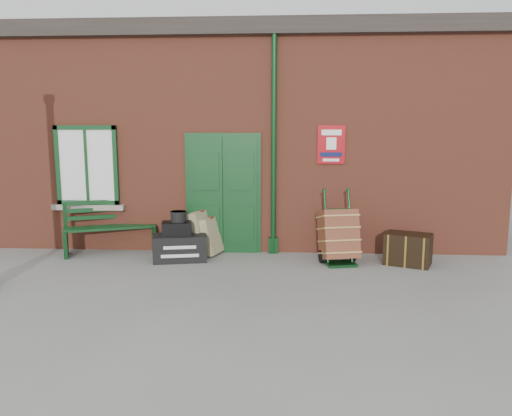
# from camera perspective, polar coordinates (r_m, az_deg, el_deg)

# --- Properties ---
(ground) EXTENTS (80.00, 80.00, 0.00)m
(ground) POSITION_cam_1_polar(r_m,az_deg,el_deg) (8.19, -2.88, -7.57)
(ground) COLOR gray
(ground) RESTS_ON ground
(station_building) EXTENTS (10.30, 4.30, 4.36)m
(station_building) POSITION_cam_1_polar(r_m,az_deg,el_deg) (11.32, -1.01, 8.19)
(station_building) COLOR brown
(station_building) RESTS_ON ground
(bench) EXTENTS (1.73, 1.09, 1.03)m
(bench) POSITION_cam_1_polar(r_m,az_deg,el_deg) (9.88, -16.35, -1.93)
(bench) COLOR #0F3717
(bench) RESTS_ON ground
(houdini_trunk) EXTENTS (1.02, 0.69, 0.47)m
(houdini_trunk) POSITION_cam_1_polar(r_m,az_deg,el_deg) (9.05, -8.67, -4.50)
(houdini_trunk) COLOR black
(houdini_trunk) RESTS_ON ground
(strongbox) EXTENTS (0.58, 0.47, 0.23)m
(strongbox) POSITION_cam_1_polar(r_m,az_deg,el_deg) (8.98, -9.04, -2.32)
(strongbox) COLOR black
(strongbox) RESTS_ON houdini_trunk
(hatbox) EXTENTS (0.33, 0.33, 0.19)m
(hatbox) POSITION_cam_1_polar(r_m,az_deg,el_deg) (8.97, -8.84, -0.96)
(hatbox) COLOR black
(hatbox) RESTS_ON strongbox
(suitcase_back) EXTENTS (0.53, 0.66, 0.83)m
(suitcase_back) POSITION_cam_1_polar(r_m,az_deg,el_deg) (9.38, -6.33, -2.83)
(suitcase_back) COLOR tan
(suitcase_back) RESTS_ON ground
(suitcase_front) EXTENTS (0.49, 0.60, 0.71)m
(suitcase_front) POSITION_cam_1_polar(r_m,az_deg,el_deg) (9.37, -5.24, -3.19)
(suitcase_front) COLOR tan
(suitcase_front) RESTS_ON ground
(porter_trolley) EXTENTS (0.74, 0.78, 1.27)m
(porter_trolley) POSITION_cam_1_polar(r_m,az_deg,el_deg) (8.83, 9.41, -3.14)
(porter_trolley) COLOR black
(porter_trolley) RESTS_ON ground
(dark_trunk) EXTENTS (0.89, 0.76, 0.55)m
(dark_trunk) POSITION_cam_1_polar(r_m,az_deg,el_deg) (9.07, 16.98, -4.51)
(dark_trunk) COLOR black
(dark_trunk) RESTS_ON ground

